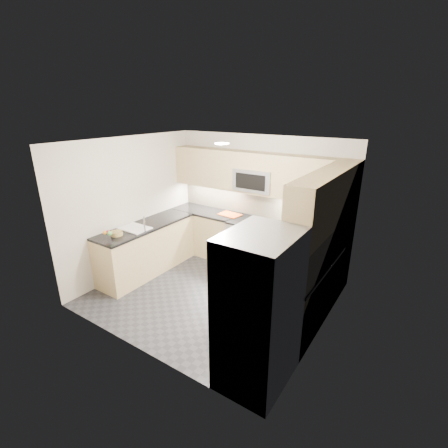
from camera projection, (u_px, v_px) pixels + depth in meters
floor at (213, 294)px, 5.46m from camera, size 3.60×3.20×0.00m
ceiling at (210, 142)px, 4.61m from camera, size 3.60×3.20×0.02m
wall_back at (260, 201)px, 6.29m from camera, size 3.60×0.02×2.50m
wall_front at (132, 263)px, 3.78m from camera, size 3.60×0.02×2.50m
wall_left at (132, 206)px, 5.97m from camera, size 0.02×3.20×2.50m
wall_right at (327, 251)px, 4.10m from camera, size 0.02×3.20×2.50m
base_cab_back_left at (206, 232)px, 6.89m from camera, size 1.42×0.60×0.90m
base_cab_back_right at (305, 257)px, 5.76m from camera, size 1.42×0.60×0.90m
base_cab_right at (303, 294)px, 4.65m from camera, size 0.60×1.70×0.90m
base_cab_peninsula at (147, 249)px, 6.09m from camera, size 0.60×2.00×0.90m
countertop_back_left at (206, 211)px, 6.73m from camera, size 1.42×0.63×0.04m
countertop_back_right at (307, 233)px, 5.60m from camera, size 1.42×0.63×0.04m
countertop_right at (306, 264)px, 4.49m from camera, size 0.63×1.70×0.04m
countertop_peninsula at (145, 226)px, 5.93m from camera, size 0.63×2.00×0.04m
upper_cab_back at (256, 173)px, 5.95m from camera, size 3.60×0.35×0.75m
upper_cab_right at (325, 201)px, 4.21m from camera, size 0.35×1.95×0.75m
backsplash_back at (259, 204)px, 6.30m from camera, size 3.60×0.01×0.51m
backsplash_right at (336, 243)px, 4.47m from camera, size 0.01×2.30×0.51m
gas_range at (250, 244)px, 6.31m from camera, size 0.76×0.65×0.91m
range_cooktop at (251, 222)px, 6.15m from camera, size 0.76×0.65×0.03m
oven_door_glass at (242, 250)px, 6.05m from camera, size 0.62×0.02×0.45m
oven_handle at (241, 237)px, 5.94m from camera, size 0.60×0.02×0.02m
microwave at (255, 180)px, 5.98m from camera, size 0.76×0.40×0.40m
microwave_door at (250, 182)px, 5.82m from camera, size 0.60×0.01×0.28m
refrigerator at (259, 311)px, 3.50m from camera, size 0.70×0.90×1.80m
fridge_handle_left at (221, 304)px, 3.54m from camera, size 0.02×0.02×1.20m
fridge_handle_right at (238, 289)px, 3.82m from camera, size 0.02×0.02×1.20m
sink_basin at (135, 232)px, 5.75m from camera, size 0.52×0.38×0.16m
faucet at (144, 224)px, 5.54m from camera, size 0.03×0.03×0.28m
utensil_bowl at (322, 231)px, 5.39m from camera, size 0.33×0.33×0.17m
cutting_board at (230, 214)px, 6.46m from camera, size 0.46×0.35×0.01m
fruit_basket at (117, 233)px, 5.42m from camera, size 0.21×0.21×0.07m
fruit_apple at (108, 232)px, 5.27m from camera, size 0.06×0.06×0.06m
fruit_pear at (110, 233)px, 5.21m from camera, size 0.08×0.08×0.08m
dish_towel_check at (234, 244)px, 6.05m from camera, size 0.20×0.05×0.38m
fruit_orange at (105, 233)px, 5.24m from camera, size 0.06×0.06×0.06m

